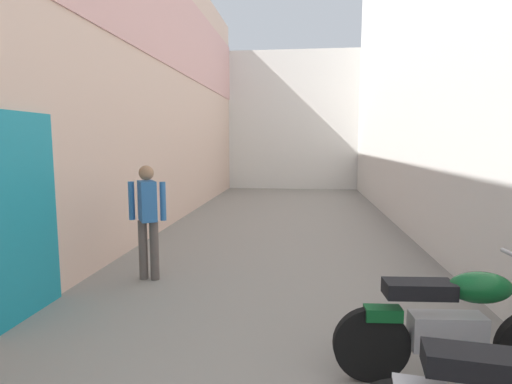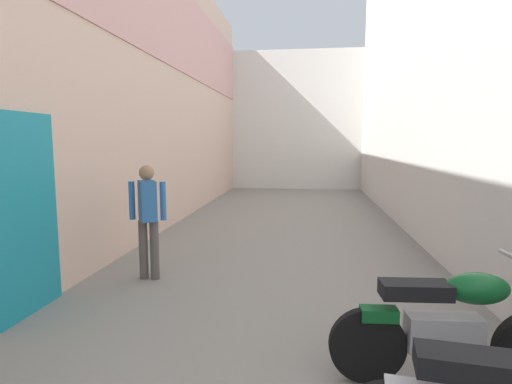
% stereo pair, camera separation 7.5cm
% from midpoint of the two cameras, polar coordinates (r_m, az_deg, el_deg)
% --- Properties ---
extents(ground_plane, '(34.02, 34.02, 0.00)m').
position_cam_midpoint_polar(ground_plane, '(5.71, 1.62, -12.27)').
color(ground_plane, gray).
extents(building_left, '(0.45, 18.02, 6.31)m').
position_cam_midpoint_polar(building_left, '(8.09, -17.53, 15.92)').
color(building_left, beige).
rests_on(building_left, ground).
extents(building_right, '(0.45, 18.02, 7.18)m').
position_cam_midpoint_polar(building_right, '(7.90, 24.64, 18.87)').
color(building_right, silver).
rests_on(building_right, ground).
extents(building_far_end, '(8.10, 2.00, 5.43)m').
position_cam_midpoint_polar(building_far_end, '(17.40, 5.10, 9.74)').
color(building_far_end, silver).
rests_on(building_far_end, ground).
extents(motorcycle_fourth, '(1.85, 0.58, 1.04)m').
position_cam_midpoint_polar(motorcycle_fourth, '(3.64, 25.44, -16.02)').
color(motorcycle_fourth, black).
rests_on(motorcycle_fourth, ground).
extents(pedestrian_further_down, '(0.52, 0.39, 1.57)m').
position_cam_midpoint_polar(pedestrian_further_down, '(5.74, -15.22, -2.93)').
color(pedestrian_further_down, '#564C47').
rests_on(pedestrian_further_down, ground).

